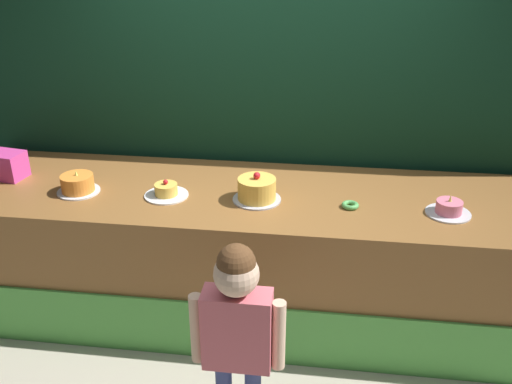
{
  "coord_description": "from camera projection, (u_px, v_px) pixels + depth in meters",
  "views": [
    {
      "loc": [
        0.41,
        -2.73,
        2.48
      ],
      "look_at": [
        0.01,
        0.31,
        1.02
      ],
      "focal_mm": 39.52,
      "sensor_mm": 36.0,
      "label": 1
    }
  ],
  "objects": [
    {
      "name": "ground_plane",
      "position": [
        248.0,
        359.0,
        3.56
      ],
      "size": [
        12.0,
        12.0,
        0.0
      ],
      "primitive_type": "plane",
      "color": "#BCB29E"
    },
    {
      "name": "stage_platform",
      "position": [
        259.0,
        255.0,
        3.83
      ],
      "size": [
        4.1,
        1.06,
        0.92
      ],
      "color": "brown",
      "rests_on": "ground_plane"
    },
    {
      "name": "curtain_backdrop",
      "position": [
        270.0,
        106.0,
        4.02
      ],
      "size": [
        4.89,
        0.08,
        2.62
      ],
      "primitive_type": "cube",
      "color": "#113823",
      "rests_on": "ground_plane"
    },
    {
      "name": "child_figure",
      "position": [
        237.0,
        323.0,
        2.67
      ],
      "size": [
        0.46,
        0.21,
        1.2
      ],
      "color": "#3F4C8C",
      "rests_on": "ground_plane"
    },
    {
      "name": "pink_box",
      "position": [
        5.0,
        165.0,
        3.82
      ],
      "size": [
        0.28,
        0.22,
        0.18
      ],
      "primitive_type": "cube",
      "rotation": [
        0.0,
        0.0,
        -0.17
      ],
      "color": "#E2429B",
      "rests_on": "stage_platform"
    },
    {
      "name": "donut",
      "position": [
        350.0,
        205.0,
        3.44
      ],
      "size": [
        0.11,
        0.11,
        0.03
      ],
      "primitive_type": "torus",
      "color": "#59B259",
      "rests_on": "stage_platform"
    },
    {
      "name": "cake_far_left",
      "position": [
        78.0,
        184.0,
        3.62
      ],
      "size": [
        0.27,
        0.27,
        0.15
      ],
      "color": "silver",
      "rests_on": "stage_platform"
    },
    {
      "name": "cake_left",
      "position": [
        166.0,
        191.0,
        3.58
      ],
      "size": [
        0.28,
        0.28,
        0.11
      ],
      "color": "white",
      "rests_on": "stage_platform"
    },
    {
      "name": "cake_center",
      "position": [
        257.0,
        190.0,
        3.51
      ],
      "size": [
        0.3,
        0.3,
        0.19
      ],
      "color": "silver",
      "rests_on": "stage_platform"
    },
    {
      "name": "cake_right",
      "position": [
        449.0,
        209.0,
        3.35
      ],
      "size": [
        0.27,
        0.27,
        0.13
      ],
      "color": "silver",
      "rests_on": "stage_platform"
    }
  ]
}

